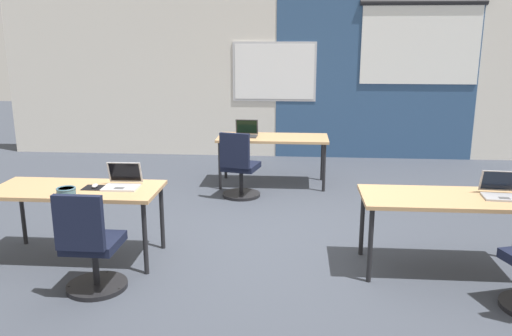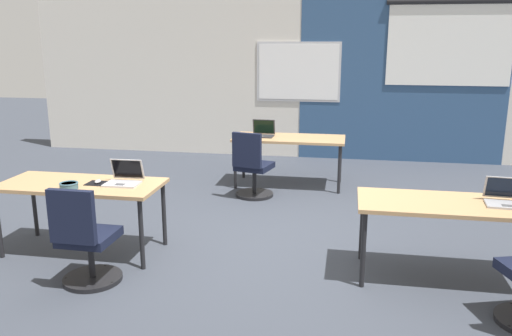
{
  "view_description": "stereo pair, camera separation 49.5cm",
  "coord_description": "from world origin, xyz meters",
  "px_view_note": "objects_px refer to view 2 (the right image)",
  "views": [
    {
      "loc": [
        0.35,
        -5.2,
        2.11
      ],
      "look_at": [
        -0.05,
        -0.22,
        0.85
      ],
      "focal_mm": 36.28,
      "sensor_mm": 36.0,
      "label": 1
    },
    {
      "loc": [
        0.84,
        -5.14,
        2.11
      ],
      "look_at": [
        -0.05,
        -0.22,
        0.85
      ],
      "focal_mm": 36.28,
      "sensor_mm": 36.0,
      "label": 2
    }
  ],
  "objects_px": {
    "laptop_far_left": "(263,133)",
    "laptop_near_right_end": "(506,199)",
    "desk_near_left": "(81,189)",
    "desk_near_right": "(450,209)",
    "snack_bowl": "(69,185)",
    "chair_far_left": "(252,170)",
    "chair_near_left_inner": "(86,244)",
    "desk_far_center": "(289,141)",
    "mouse_near_left_inner": "(98,181)",
    "laptop_near_left_inner": "(124,179)"
  },
  "relations": [
    {
      "from": "mouse_near_left_inner",
      "to": "snack_bowl",
      "type": "height_order",
      "value": "snack_bowl"
    },
    {
      "from": "desk_near_left",
      "to": "laptop_near_right_end",
      "type": "distance_m",
      "value": 3.95
    },
    {
      "from": "desk_near_left",
      "to": "desk_near_right",
      "type": "distance_m",
      "value": 3.5
    },
    {
      "from": "chair_near_left_inner",
      "to": "snack_bowl",
      "type": "height_order",
      "value": "chair_near_left_inner"
    },
    {
      "from": "desk_near_left",
      "to": "desk_far_center",
      "type": "distance_m",
      "value": 3.3
    },
    {
      "from": "laptop_near_left_inner",
      "to": "mouse_near_left_inner",
      "type": "height_order",
      "value": "laptop_near_left_inner"
    },
    {
      "from": "laptop_far_left",
      "to": "laptop_near_right_end",
      "type": "xyz_separation_m",
      "value": [
        2.59,
        -2.78,
        -0.0
      ]
    },
    {
      "from": "mouse_near_left_inner",
      "to": "laptop_far_left",
      "type": "bearing_deg",
      "value": 67.18
    },
    {
      "from": "chair_far_left",
      "to": "mouse_near_left_inner",
      "type": "height_order",
      "value": "chair_far_left"
    },
    {
      "from": "desk_near_left",
      "to": "desk_near_right",
      "type": "bearing_deg",
      "value": 0.0
    },
    {
      "from": "desk_near_left",
      "to": "chair_far_left",
      "type": "xyz_separation_m",
      "value": [
        1.33,
        2.11,
        -0.28
      ]
    },
    {
      "from": "desk_far_center",
      "to": "laptop_near_left_inner",
      "type": "distance_m",
      "value": 3.04
    },
    {
      "from": "desk_near_left",
      "to": "mouse_near_left_inner",
      "type": "height_order",
      "value": "mouse_near_left_inner"
    },
    {
      "from": "laptop_near_right_end",
      "to": "mouse_near_left_inner",
      "type": "bearing_deg",
      "value": -174.85
    },
    {
      "from": "laptop_far_left",
      "to": "chair_far_left",
      "type": "relative_size",
      "value": 0.37
    },
    {
      "from": "laptop_near_left_inner",
      "to": "laptop_near_right_end",
      "type": "bearing_deg",
      "value": -1.66
    },
    {
      "from": "desk_near_left",
      "to": "snack_bowl",
      "type": "distance_m",
      "value": 0.23
    },
    {
      "from": "chair_far_left",
      "to": "chair_near_left_inner",
      "type": "distance_m",
      "value": 2.95
    },
    {
      "from": "laptop_near_right_end",
      "to": "laptop_near_left_inner",
      "type": "distance_m",
      "value": 3.52
    },
    {
      "from": "desk_near_left",
      "to": "snack_bowl",
      "type": "bearing_deg",
      "value": -91.27
    },
    {
      "from": "laptop_near_left_inner",
      "to": "laptop_far_left",
      "type": "bearing_deg",
      "value": 70.29
    },
    {
      "from": "laptop_near_right_end",
      "to": "desk_near_right",
      "type": "bearing_deg",
      "value": -170.93
    },
    {
      "from": "desk_near_left",
      "to": "desk_near_right",
      "type": "relative_size",
      "value": 1.0
    },
    {
      "from": "laptop_far_left",
      "to": "laptop_near_right_end",
      "type": "relative_size",
      "value": 0.96
    },
    {
      "from": "chair_near_left_inner",
      "to": "snack_bowl",
      "type": "xyz_separation_m",
      "value": [
        -0.39,
        0.48,
        0.38
      ]
    },
    {
      "from": "desk_far_center",
      "to": "snack_bowl",
      "type": "distance_m",
      "value": 3.48
    },
    {
      "from": "chair_far_left",
      "to": "laptop_far_left",
      "type": "bearing_deg",
      "value": -78.59
    },
    {
      "from": "laptop_near_right_end",
      "to": "laptop_near_left_inner",
      "type": "relative_size",
      "value": 1.06
    },
    {
      "from": "desk_near_left",
      "to": "desk_near_right",
      "type": "xyz_separation_m",
      "value": [
        3.5,
        0.0,
        0.0
      ]
    },
    {
      "from": "laptop_near_left_inner",
      "to": "chair_near_left_inner",
      "type": "relative_size",
      "value": 0.37
    },
    {
      "from": "laptop_far_left",
      "to": "desk_near_right",
      "type": "bearing_deg",
      "value": -50.22
    },
    {
      "from": "desk_near_left",
      "to": "mouse_near_left_inner",
      "type": "distance_m",
      "value": 0.2
    },
    {
      "from": "desk_far_center",
      "to": "laptop_far_left",
      "type": "height_order",
      "value": "laptop_far_left"
    },
    {
      "from": "desk_near_right",
      "to": "chair_far_left",
      "type": "height_order",
      "value": "chair_far_left"
    },
    {
      "from": "desk_near_right",
      "to": "laptop_near_left_inner",
      "type": "bearing_deg",
      "value": 178.82
    },
    {
      "from": "desk_near_right",
      "to": "laptop_near_right_end",
      "type": "distance_m",
      "value": 0.46
    },
    {
      "from": "desk_far_center",
      "to": "laptop_near_left_inner",
      "type": "height_order",
      "value": "laptop_near_left_inner"
    },
    {
      "from": "desk_near_right",
      "to": "mouse_near_left_inner",
      "type": "bearing_deg",
      "value": 179.73
    },
    {
      "from": "laptop_near_right_end",
      "to": "mouse_near_left_inner",
      "type": "distance_m",
      "value": 3.77
    },
    {
      "from": "laptop_near_right_end",
      "to": "snack_bowl",
      "type": "relative_size",
      "value": 2.0
    },
    {
      "from": "laptop_near_left_inner",
      "to": "mouse_near_left_inner",
      "type": "bearing_deg",
      "value": -170.47
    },
    {
      "from": "laptop_far_left",
      "to": "snack_bowl",
      "type": "height_order",
      "value": "laptop_far_left"
    },
    {
      "from": "desk_near_right",
      "to": "chair_far_left",
      "type": "bearing_deg",
      "value": 135.7
    },
    {
      "from": "mouse_near_left_inner",
      "to": "chair_near_left_inner",
      "type": "distance_m",
      "value": 0.82
    },
    {
      "from": "desk_near_right",
      "to": "chair_far_left",
      "type": "relative_size",
      "value": 1.74
    },
    {
      "from": "desk_near_right",
      "to": "laptop_near_left_inner",
      "type": "xyz_separation_m",
      "value": [
        -3.07,
        0.06,
        0.11
      ]
    },
    {
      "from": "laptop_far_left",
      "to": "snack_bowl",
      "type": "bearing_deg",
      "value": -111.74
    },
    {
      "from": "laptop_near_left_inner",
      "to": "chair_near_left_inner",
      "type": "height_order",
      "value": "laptop_near_left_inner"
    },
    {
      "from": "mouse_near_left_inner",
      "to": "snack_bowl",
      "type": "distance_m",
      "value": 0.29
    },
    {
      "from": "mouse_near_left_inner",
      "to": "desk_far_center",
      "type": "bearing_deg",
      "value": 60.56
    }
  ]
}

